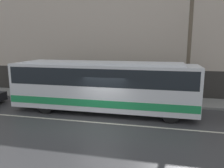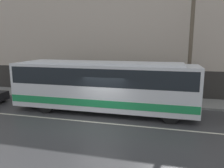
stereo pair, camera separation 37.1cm
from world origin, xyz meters
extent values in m
plane|color=#38383A|center=(0.00, 0.00, 0.00)|extent=(60.00, 60.00, 0.00)
cube|color=gray|center=(0.00, 5.36, 0.08)|extent=(60.00, 2.73, 0.15)
cube|color=#B7A899|center=(0.00, 6.88, 4.64)|extent=(60.00, 0.30, 9.28)
cube|color=#2D2B28|center=(0.00, 6.71, 1.16)|extent=(60.00, 0.06, 2.32)
cube|color=beige|center=(0.00, 0.00, 0.00)|extent=(54.00, 0.14, 0.01)
cube|color=silver|center=(-0.47, 1.95, 1.76)|extent=(11.81, 2.46, 2.83)
cube|color=#1E8C4C|center=(-0.47, 1.95, 0.90)|extent=(11.75, 2.48, 0.45)
cube|color=black|center=(-0.47, 1.95, 2.46)|extent=(11.45, 2.48, 1.07)
cube|color=orange|center=(5.39, 1.95, 2.99)|extent=(0.12, 1.84, 0.28)
cube|color=silver|center=(-0.47, 1.95, 3.24)|extent=(10.03, 2.09, 0.12)
cylinder|color=black|center=(3.84, 0.88, 0.48)|extent=(0.97, 0.28, 0.97)
cylinder|color=black|center=(3.84, 3.02, 0.48)|extent=(0.97, 0.28, 0.97)
cylinder|color=black|center=(-3.97, 0.88, 0.48)|extent=(0.97, 0.28, 0.97)
cylinder|color=black|center=(-3.97, 3.02, 0.48)|extent=(0.97, 0.28, 0.97)
cylinder|color=brown|center=(5.05, 4.82, 4.23)|extent=(0.27, 0.27, 8.14)
cylinder|color=navy|center=(1.81, 5.76, 0.79)|extent=(0.36, 0.36, 1.27)
sphere|color=tan|center=(1.81, 5.76, 1.54)|extent=(0.23, 0.23, 0.23)
camera|label=1|loc=(3.17, -11.37, 4.51)|focal=35.00mm
camera|label=2|loc=(3.54, -11.28, 4.51)|focal=35.00mm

